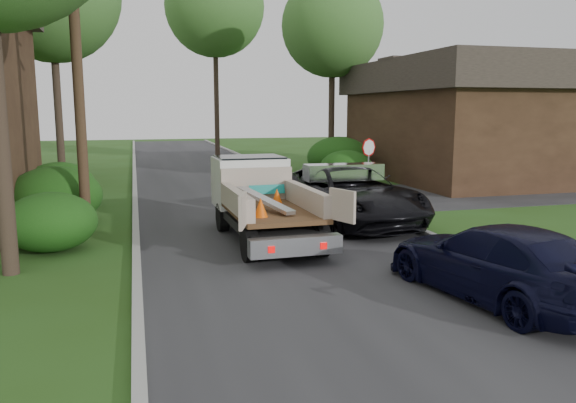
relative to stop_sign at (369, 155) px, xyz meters
The scene contains 18 objects.
ground 10.55m from the stop_sign, 120.02° to the right, with size 120.00×120.00×0.00m, color #274915.
road 5.58m from the stop_sign, 169.11° to the left, with size 8.00×90.00×0.02m, color #28282B.
side_street 7.03m from the stop_sign, ahead, with size 16.00×7.00×0.02m, color #28282B.
curb_left 9.51m from the stop_sign, behind, with size 0.20×90.00×0.12m, color #9E9E99.
curb_right 2.27m from the stop_sign, 137.73° to the left, with size 0.20×90.00×0.12m, color #9E9E99.
stop_sign is the anchor object (origin of this frame).
utility_pole 11.91m from the stop_sign, 159.38° to the right, with size 2.42×1.25×10.00m.
house_right 9.37m from the stop_sign, 32.66° to the left, with size 9.72×12.96×6.20m.
hedge_left_a 12.92m from the stop_sign, 152.24° to the right, with size 2.34×2.34×1.53m, color #12410F.
hedge_left_b 11.99m from the stop_sign, 167.94° to the right, with size 2.86×2.86×1.87m, color #12410F.
hedge_left_c 12.08m from the stop_sign, behind, with size 2.60×2.60×1.70m, color #12410F.
hedge_right_a 4.15m from the stop_sign, 81.47° to the left, with size 2.60×2.60×1.70m, color #12410F.
hedge_right_b 7.15m from the stop_sign, 79.48° to the left, with size 3.38×3.38×2.21m, color #12410F.
tree_right_far 13.08m from the stop_sign, 78.19° to the left, with size 6.00×6.00×11.50m.
tree_center_far 23.15m from the stop_sign, 98.66° to the left, with size 7.20×7.20×14.60m.
flatbed_truck 8.09m from the stop_sign, 136.37° to the right, with size 2.75×5.92×2.22m.
black_pickup 5.28m from the stop_sign, 120.32° to the right, with size 3.03×6.57×1.82m, color black.
navy_suv 12.58m from the stop_sign, 101.97° to the right, with size 2.05×5.05×1.47m, color black.
Camera 1 is at (-4.03, -12.26, 3.61)m, focal length 35.00 mm.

